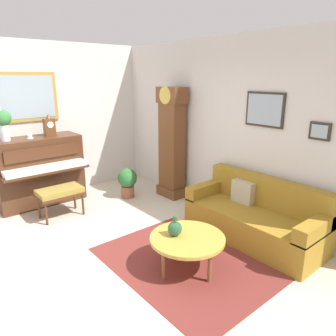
% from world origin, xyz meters
% --- Properties ---
extents(ground_plane, '(6.40, 6.00, 0.10)m').
position_xyz_m(ground_plane, '(0.00, 0.00, -0.05)').
color(ground_plane, beige).
extents(wall_left, '(0.13, 4.90, 2.80)m').
position_xyz_m(wall_left, '(-2.60, 0.00, 1.41)').
color(wall_left, silver).
rests_on(wall_left, ground_plane).
extents(wall_back, '(5.30, 0.13, 2.80)m').
position_xyz_m(wall_back, '(0.02, 2.40, 1.40)').
color(wall_back, silver).
rests_on(wall_back, ground_plane).
extents(area_rug, '(2.10, 1.50, 0.01)m').
position_xyz_m(area_rug, '(0.83, 0.75, 0.00)').
color(area_rug, maroon).
rests_on(area_rug, ground_plane).
extents(piano, '(0.87, 1.44, 1.19)m').
position_xyz_m(piano, '(-2.23, 0.11, 0.60)').
color(piano, '#4C2B19').
rests_on(piano, ground_plane).
extents(piano_bench, '(0.42, 0.70, 0.48)m').
position_xyz_m(piano_bench, '(-1.43, 0.14, 0.41)').
color(piano_bench, '#4C2B19').
rests_on(piano_bench, ground_plane).
extents(grandfather_clock, '(0.52, 0.34, 2.03)m').
position_xyz_m(grandfather_clock, '(-1.00, 2.13, 0.96)').
color(grandfather_clock, brown).
rests_on(grandfather_clock, ground_plane).
extents(couch, '(1.90, 0.80, 0.84)m').
position_xyz_m(couch, '(0.99, 1.95, 0.31)').
color(couch, olive).
rests_on(couch, ground_plane).
extents(coffee_table, '(0.88, 0.88, 0.41)m').
position_xyz_m(coffee_table, '(0.92, 0.72, 0.38)').
color(coffee_table, gold).
rests_on(coffee_table, ground_plane).
extents(mantel_clock, '(0.13, 0.18, 0.38)m').
position_xyz_m(mantel_clock, '(-2.23, 0.36, 1.36)').
color(mantel_clock, brown).
rests_on(mantel_clock, piano).
extents(flower_vase, '(0.26, 0.26, 0.58)m').
position_xyz_m(flower_vase, '(-2.23, -0.36, 1.51)').
color(flower_vase, silver).
rests_on(flower_vase, piano).
extents(teacup, '(0.12, 0.12, 0.06)m').
position_xyz_m(teacup, '(-2.20, 0.01, 1.21)').
color(teacup, white).
rests_on(teacup, piano).
extents(green_jug, '(0.17, 0.17, 0.24)m').
position_xyz_m(green_jug, '(0.79, 0.64, 0.49)').
color(green_jug, '#234C33').
rests_on(green_jug, coffee_table).
extents(potted_plant, '(0.36, 0.36, 0.56)m').
position_xyz_m(potted_plant, '(-1.46, 1.43, 0.32)').
color(potted_plant, '#935138').
rests_on(potted_plant, ground_plane).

